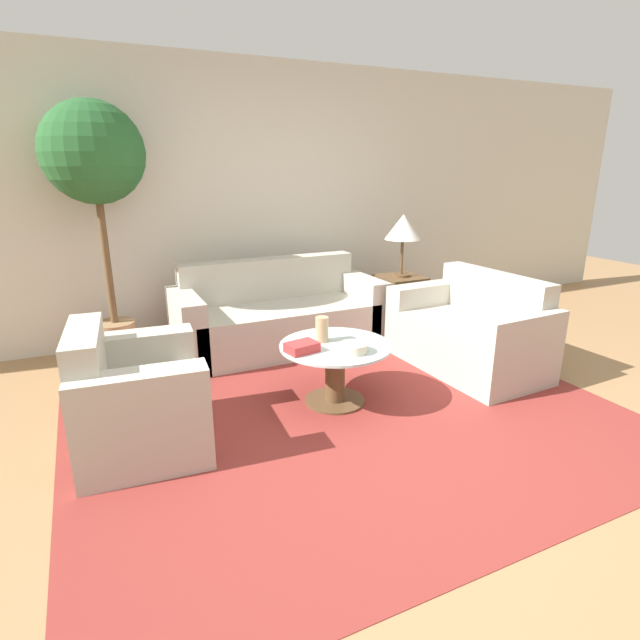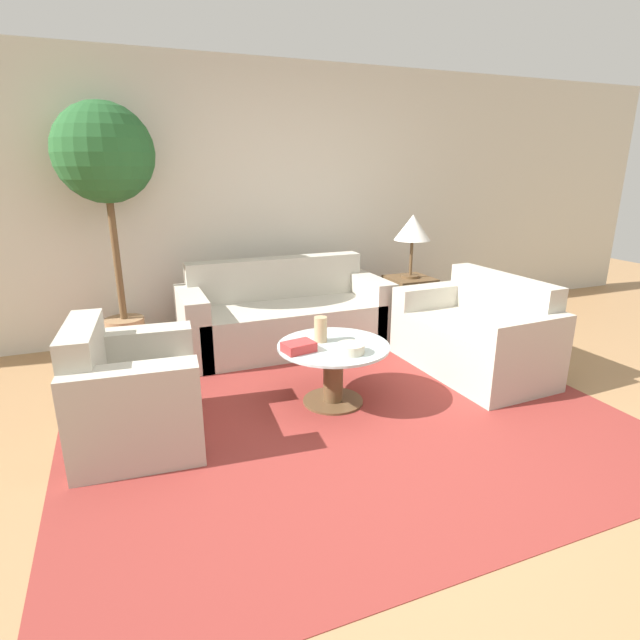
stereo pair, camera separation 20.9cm
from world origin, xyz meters
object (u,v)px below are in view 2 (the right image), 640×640
Objects in this scene: sofa_main at (284,317)px; table_lamp at (413,229)px; loveseat at (478,338)px; coffee_table at (333,366)px; bowl at (351,349)px; book_stack at (299,347)px; vase at (321,329)px; potted_plant at (106,168)px; armchair at (129,398)px.

table_lamp reaches higher than sofa_main.
loveseat reaches higher than coffee_table.
bowl is 0.82× the size of book_stack.
potted_plant is at bearing 130.69° from vase.
armchair reaches higher than bowl.
potted_plant is 2.26m from book_stack.
table_lamp reaches higher than armchair.
table_lamp is at bearing 46.70° from bowl.
coffee_table is at bearing -85.26° from armchair.
sofa_main reaches higher than coffee_table.
armchair is at bearing -156.02° from table_lamp.
sofa_main is at bearing 89.74° from bowl.
potted_plant is (-1.39, 0.32, 1.34)m from sofa_main.
loveseat is 2.14× the size of table_lamp.
sofa_main is 1.96m from potted_plant.
potted_plant is (-2.70, 0.39, 0.57)m from table_lamp.
armchair is 1.52× the size of table_lamp.
sofa_main is 10.47× the size of vase.
bowl is at bearing -90.26° from sofa_main.
potted_plant reaches higher than loveseat.
potted_plant is at bearing -121.09° from loveseat.
book_stack is (-1.63, -1.24, -0.57)m from table_lamp.
loveseat reaches higher than bowl.
coffee_table is 1.97m from table_lamp.
book_stack is (-0.21, -0.13, -0.06)m from vase.
bowl is (-1.32, -1.40, -0.57)m from table_lamp.
table_lamp is 2.12m from book_stack.
sofa_main reaches higher than loveseat.
armchair is 4.09× the size of book_stack.
book_stack is at bearing -103.64° from sofa_main.
sofa_main is at bearing 87.80° from coffee_table.
coffee_table is 4.19× the size of bowl.
sofa_main is 1.52m from table_lamp.
potted_plant is 2.53m from bowl.
loveseat is 7.31× the size of vase.
armchair is 0.44× the size of potted_plant.
armchair is 1.43m from bowl.
bowl is (0.04, -0.19, 0.19)m from coffee_table.
potted_plant reaches higher than table_lamp.
potted_plant is at bearing 112.78° from book_stack.
armchair is 3.07m from table_lamp.
loveseat is at bearing -90.31° from table_lamp.
loveseat is at bearing -82.67° from armchair.
potted_plant reaches higher than armchair.
table_lamp is 2.69× the size of book_stack.
loveseat is (1.30, -1.15, 0.00)m from sofa_main.
table_lamp is 3.42× the size of vase.
coffee_table is 0.33m from book_stack.
armchair is at bearing -179.98° from coffee_table.
vase is (-1.41, -1.11, -0.51)m from table_lamp.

